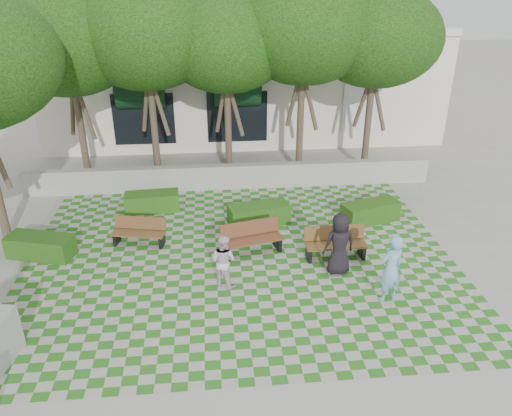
{
  "coord_description": "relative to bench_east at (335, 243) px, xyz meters",
  "views": [
    {
      "loc": [
        -0.68,
        -10.99,
        7.5
      ],
      "look_at": [
        0.5,
        1.5,
        1.4
      ],
      "focal_mm": 35.0,
      "sensor_mm": 36.0,
      "label": 1
    }
  ],
  "objects": [
    {
      "name": "tree_row",
      "position": [
        -4.57,
        4.97,
        4.74
      ],
      "size": [
        17.7,
        13.4,
        7.41
      ],
      "color": "#47382B",
      "rests_on": "ground"
    },
    {
      "name": "bench_west",
      "position": [
        -5.62,
        1.28,
        -0.04
      ],
      "size": [
        1.63,
        0.83,
        0.82
      ],
      "rotation": [
        0.0,
        0.0,
        -0.21
      ],
      "color": "brown",
      "rests_on": "ground"
    },
    {
      "name": "hedge_midleft",
      "position": [
        -5.45,
        3.56,
        -0.12
      ],
      "size": [
        1.84,
        0.84,
        0.63
      ],
      "primitive_type": "cube",
      "rotation": [
        0.0,
        0.0,
        0.07
      ],
      "color": "#245015",
      "rests_on": "ground"
    },
    {
      "name": "retaining_wall",
      "position": [
        -2.71,
        5.22,
        0.01
      ],
      "size": [
        15.0,
        0.36,
        0.9
      ],
      "primitive_type": "cube",
      "color": "#9E9B93",
      "rests_on": "ground"
    },
    {
      "name": "person_white",
      "position": [
        -3.2,
        -1.09,
        0.29
      ],
      "size": [
        0.9,
        0.85,
        1.46
      ],
      "primitive_type": "imported",
      "rotation": [
        0.0,
        0.0,
        2.55
      ],
      "color": "silver",
      "rests_on": "ground"
    },
    {
      "name": "person_blue",
      "position": [
        0.82,
        -2.12,
        0.47
      ],
      "size": [
        0.77,
        0.64,
        1.81
      ],
      "primitive_type": "imported",
      "rotation": [
        0.0,
        0.0,
        3.52
      ],
      "color": "#73B0D2",
      "rests_on": "ground"
    },
    {
      "name": "bench_east",
      "position": [
        0.0,
        0.0,
        0.0
      ],
      "size": [
        1.74,
        0.61,
        0.91
      ],
      "rotation": [
        0.0,
        0.0,
        0.02
      ],
      "color": "brown",
      "rests_on": "ground"
    },
    {
      "name": "hedge_midright",
      "position": [
        -1.96,
        2.22,
        -0.11
      ],
      "size": [
        2.02,
        1.13,
        0.67
      ],
      "primitive_type": "cube",
      "rotation": [
        0.0,
        0.0,
        0.2
      ],
      "color": "#224E14",
      "rests_on": "ground"
    },
    {
      "name": "building",
      "position": [
        -1.77,
        13.1,
        2.08
      ],
      "size": [
        18.0,
        8.92,
        5.15
      ],
      "color": "white",
      "rests_on": "ground"
    },
    {
      "name": "person_dark",
      "position": [
        -0.11,
        -0.78,
        0.43
      ],
      "size": [
        0.93,
        0.67,
        1.74
      ],
      "primitive_type": "imported",
      "rotation": [
        0.0,
        0.0,
        3.29
      ],
      "color": "black",
      "rests_on": "ground"
    },
    {
      "name": "bench_mid",
      "position": [
        -2.34,
        0.48,
        0.01
      ],
      "size": [
        1.85,
        1.0,
        0.92
      ],
      "rotation": [
        0.0,
        0.0,
        0.25
      ],
      "color": "#59311E",
      "rests_on": "ground"
    },
    {
      "name": "hedge_west",
      "position": [
        -8.34,
        0.81,
        -0.12
      ],
      "size": [
        1.97,
        1.21,
        0.64
      ],
      "primitive_type": "cube",
      "rotation": [
        0.0,
        0.0,
        -0.28
      ],
      "color": "#204913",
      "rests_on": "ground"
    },
    {
      "name": "ground",
      "position": [
        -2.71,
        -0.98,
        -0.44
      ],
      "size": [
        90.0,
        90.0,
        0.0
      ],
      "primitive_type": "plane",
      "color": "gray",
      "rests_on": "ground"
    },
    {
      "name": "lawn",
      "position": [
        -2.71,
        0.02,
        -0.43
      ],
      "size": [
        12.0,
        12.0,
        0.0
      ],
      "primitive_type": "plane",
      "color": "#2B721E",
      "rests_on": "ground"
    },
    {
      "name": "hedge_east",
      "position": [
        1.66,
        2.08,
        -0.11
      ],
      "size": [
        2.0,
        1.28,
        0.65
      ],
      "primitive_type": "cube",
      "rotation": [
        0.0,
        0.0,
        0.31
      ],
      "color": "#214813",
      "rests_on": "ground"
    }
  ]
}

